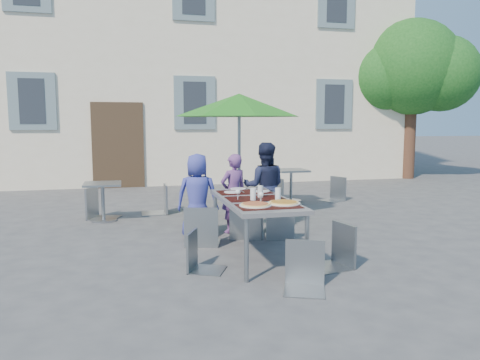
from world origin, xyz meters
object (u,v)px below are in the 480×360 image
object	(u,v)px
pizza_near_right	(284,203)
cafe_table_1	(291,181)
child_0	(198,196)
bg_chair_r_1	(335,174)
chair_3	(200,228)
chair_2	(280,202)
patio_umbrella	(239,106)
child_1	(234,193)
bg_chair_l_0	(97,183)
chair_1	(246,198)
chair_0	(202,201)
child_2	(264,187)
chair_4	(338,219)
bg_chair_l_1	(281,175)
chair_5	(305,237)
bg_chair_r_0	(160,181)
cafe_table_0	(103,197)
dining_table	(255,203)
pizza_near_left	(255,205)

from	to	relation	value
pizza_near_right	cafe_table_1	size ratio (longest dim) A/B	0.55
child_0	bg_chair_r_1	bearing A→B (deg)	-127.65
pizza_near_right	chair_3	xyz separation A→B (m)	(-0.97, 0.12, -0.27)
chair_2	patio_umbrella	size ratio (longest dim) A/B	0.41
bg_chair_r_1	child_1	bearing A→B (deg)	-140.02
pizza_near_right	bg_chair_l_0	xyz separation A→B (m)	(-2.26, 3.45, -0.14)
patio_umbrella	chair_1	bearing A→B (deg)	-100.42
child_1	chair_0	bearing A→B (deg)	28.99
child_2	bg_chair_r_1	distance (m)	3.28
chair_2	chair_4	distance (m)	1.44
chair_0	bg_chair_l_1	world-z (taller)	chair_0
chair_5	bg_chair_r_0	size ratio (longest dim) A/B	0.89
chair_4	chair_5	xyz separation A→B (m)	(-0.64, -0.59, -0.03)
child_2	bg_chair_r_0	world-z (taller)	child_2
cafe_table_0	cafe_table_1	distance (m)	3.96
child_0	cafe_table_1	size ratio (longest dim) A/B	1.80
dining_table	patio_umbrella	distance (m)	2.86
chair_4	chair_3	bearing A→B (deg)	171.11
child_2	chair_5	bearing A→B (deg)	98.86
bg_chair_l_1	chair_4	bearing A→B (deg)	-100.36
chair_2	patio_umbrella	distance (m)	2.22
bg_chair_r_0	cafe_table_1	world-z (taller)	bg_chair_r_0
chair_2	chair_3	bearing A→B (deg)	-139.34
bg_chair_l_0	bg_chair_l_1	xyz separation A→B (m)	(3.67, 0.78, -0.04)
pizza_near_left	child_2	world-z (taller)	child_2
chair_2	cafe_table_0	xyz separation A→B (m)	(-2.55, 1.90, -0.12)
bg_chair_l_0	pizza_near_right	bearing A→B (deg)	-56.79
chair_5	dining_table	bearing A→B (deg)	99.33
pizza_near_right	bg_chair_r_1	size ratio (longest dim) A/B	0.39
chair_4	dining_table	bearing A→B (deg)	144.56
chair_5	pizza_near_left	bearing A→B (deg)	116.53
child_0	cafe_table_0	size ratio (longest dim) A/B	1.88
bg_chair_l_0	pizza_near_left	bearing A→B (deg)	-61.42
chair_4	bg_chair_r_1	bearing A→B (deg)	64.95
patio_umbrella	cafe_table_0	distance (m)	2.82
chair_0	chair_4	bearing A→B (deg)	-43.51
chair_0	patio_umbrella	distance (m)	2.45
child_2	child_1	bearing A→B (deg)	20.64
chair_2	cafe_table_0	world-z (taller)	chair_2
child_2	chair_3	bearing A→B (deg)	70.16
cafe_table_1	child_0	bearing A→B (deg)	-132.34
chair_1	chair_5	distance (m)	2.14
chair_4	bg_chair_l_0	size ratio (longest dim) A/B	0.91
chair_2	chair_5	xyz separation A→B (m)	(-0.41, -2.01, -0.00)
pizza_near_right	child_1	bearing A→B (deg)	95.18
dining_table	child_1	xyz separation A→B (m)	(0.04, 1.39, -0.09)
chair_3	bg_chair_r_1	xyz separation A→B (m)	(3.61, 4.09, 0.07)
cafe_table_0	bg_chair_l_1	xyz separation A→B (m)	(3.57, 1.04, 0.17)
chair_0	child_0	bearing A→B (deg)	88.60
child_1	chair_3	bearing A→B (deg)	46.39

